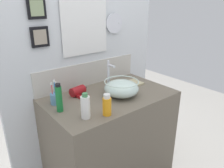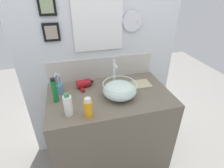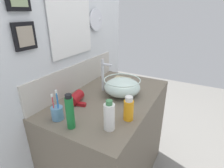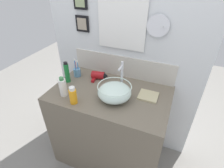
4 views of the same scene
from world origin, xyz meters
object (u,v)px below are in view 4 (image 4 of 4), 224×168
(toothbrush_cup, at_px, (77,72))
(spray_bottle, at_px, (73,96))
(soap_dispenser, at_px, (63,87))
(hair_drier, at_px, (99,76))
(glass_bowl_sink, at_px, (114,92))
(faucet, at_px, (122,74))
(shampoo_bottle, at_px, (67,73))
(hand_towel, at_px, (148,96))

(toothbrush_cup, relative_size, spray_bottle, 1.29)
(soap_dispenser, bearing_deg, hair_drier, 65.56)
(glass_bowl_sink, distance_m, faucet, 0.19)
(faucet, height_order, shampoo_bottle, faucet)
(glass_bowl_sink, distance_m, spray_bottle, 0.35)
(shampoo_bottle, relative_size, soap_dispenser, 1.16)
(faucet, bearing_deg, soap_dispenser, -145.59)
(spray_bottle, xyz_separation_m, shampoo_bottle, (-0.24, 0.26, 0.03))
(spray_bottle, distance_m, hand_towel, 0.66)
(glass_bowl_sink, xyz_separation_m, hand_towel, (0.27, 0.14, -0.06))
(spray_bottle, relative_size, shampoo_bottle, 0.74)
(glass_bowl_sink, xyz_separation_m, spray_bottle, (-0.30, -0.19, 0.00))
(hair_drier, xyz_separation_m, hand_towel, (0.54, -0.10, -0.03))
(faucet, height_order, soap_dispenser, faucet)
(glass_bowl_sink, bearing_deg, hand_towel, 27.77)
(toothbrush_cup, xyz_separation_m, shampoo_bottle, (-0.03, -0.13, 0.06))
(toothbrush_cup, distance_m, shampoo_bottle, 0.15)
(faucet, xyz_separation_m, toothbrush_cup, (-0.51, 0.03, -0.11))
(faucet, bearing_deg, shampoo_bottle, -169.63)
(soap_dispenser, xyz_separation_m, hand_towel, (0.71, 0.27, -0.08))
(faucet, relative_size, toothbrush_cup, 1.33)
(glass_bowl_sink, distance_m, soap_dispenser, 0.46)
(shampoo_bottle, distance_m, soap_dispenser, 0.23)
(glass_bowl_sink, bearing_deg, faucet, 90.00)
(hair_drier, height_order, spray_bottle, spray_bottle)
(spray_bottle, bearing_deg, hand_towel, 30.08)
(soap_dispenser, bearing_deg, faucet, 34.41)
(toothbrush_cup, bearing_deg, shampoo_bottle, -101.14)
(glass_bowl_sink, xyz_separation_m, toothbrush_cup, (-0.51, 0.21, -0.02))
(glass_bowl_sink, distance_m, shampoo_bottle, 0.54)
(glass_bowl_sink, bearing_deg, toothbrush_cup, 157.88)
(faucet, relative_size, spray_bottle, 1.73)
(glass_bowl_sink, xyz_separation_m, shampoo_bottle, (-0.53, 0.07, 0.03))
(hair_drier, distance_m, hand_towel, 0.55)
(faucet, distance_m, hand_towel, 0.31)
(hair_drier, relative_size, soap_dispenser, 0.98)
(toothbrush_cup, distance_m, hand_towel, 0.78)
(shampoo_bottle, relative_size, hand_towel, 1.28)
(toothbrush_cup, bearing_deg, hair_drier, 9.30)
(toothbrush_cup, xyz_separation_m, soap_dispenser, (0.07, -0.34, 0.04))
(faucet, xyz_separation_m, hair_drier, (-0.27, 0.07, -0.12))
(hand_towel, bearing_deg, soap_dispenser, -159.09)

